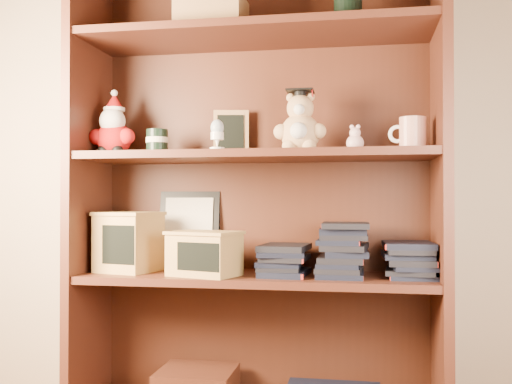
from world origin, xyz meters
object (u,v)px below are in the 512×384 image
at_px(grad_teddy_bear, 300,127).
at_px(bookcase, 258,204).
at_px(treats_box, 129,241).
at_px(teacher_mug, 412,134).

bearing_deg(grad_teddy_bear, bookcase, 159.07).
distance_m(grad_teddy_bear, treats_box, 0.70).
bearing_deg(bookcase, grad_teddy_bear, -20.93).
bearing_deg(treats_box, bookcase, 6.71).
relative_size(grad_teddy_bear, teacher_mug, 1.77).
relative_size(bookcase, teacher_mug, 13.68).
bearing_deg(teacher_mug, bookcase, 174.22).
xyz_separation_m(grad_teddy_bear, teacher_mug, (0.35, 0.01, -0.03)).
bearing_deg(grad_teddy_bear, treats_box, 179.47).
bearing_deg(teacher_mug, grad_teddy_bear, -178.98).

